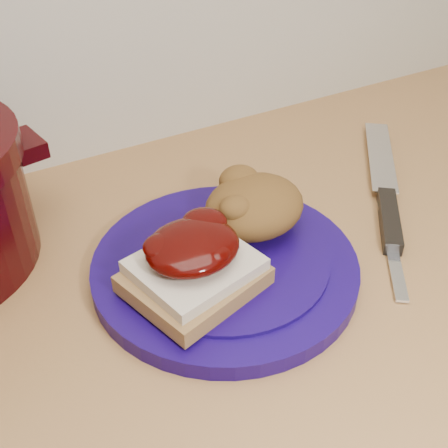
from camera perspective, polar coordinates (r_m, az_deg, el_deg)
plate at (r=0.61m, az=0.10°, el=-4.33°), size 0.33×0.33×0.02m
sandwich at (r=0.55m, az=-3.11°, el=-4.09°), size 0.15×0.14×0.06m
stuffing_mound at (r=0.62m, az=3.11°, el=1.81°), size 0.13×0.12×0.06m
chef_knife at (r=0.73m, az=16.20°, el=2.32°), size 0.21×0.26×0.02m
butter_knife at (r=0.67m, az=16.63°, el=-2.23°), size 0.11×0.15×0.00m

